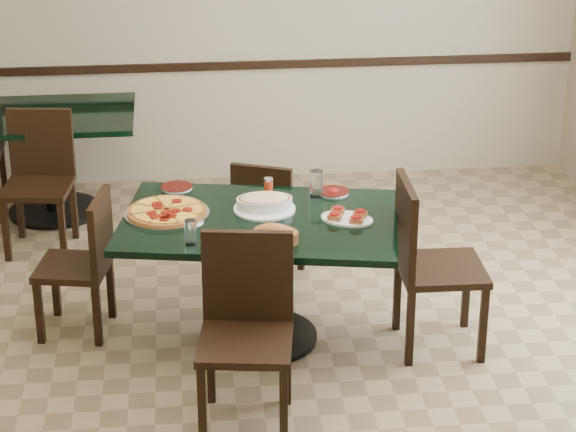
{
  "coord_description": "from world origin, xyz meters",
  "views": [
    {
      "loc": [
        -0.51,
        -5.4,
        3.2
      ],
      "look_at": [
        0.04,
        0.0,
        0.85
      ],
      "focal_mm": 70.0,
      "sensor_mm": 36.0,
      "label": 1
    }
  ],
  "objects": [
    {
      "name": "side_plate_near",
      "position": [
        -0.26,
        -0.15,
        0.76
      ],
      "size": [
        0.2,
        0.2,
        0.02
      ],
      "rotation": [
        0.0,
        0.0,
        0.18
      ],
      "color": "silver",
      "rests_on": "main_table"
    },
    {
      "name": "water_glass_b",
      "position": [
        -0.48,
        -0.09,
        0.82
      ],
      "size": [
        0.06,
        0.06,
        0.13
      ],
      "primitive_type": "cylinder",
      "color": "white",
      "rests_on": "main_table"
    },
    {
      "name": "pepperoni_pizza",
      "position": [
        -0.6,
        0.32,
        0.77
      ],
      "size": [
        0.47,
        0.47,
        0.04
      ],
      "rotation": [
        0.0,
        0.0,
        -0.47
      ],
      "color": "silver",
      "rests_on": "main_table"
    },
    {
      "name": "side_plate_far_r",
      "position": [
        0.35,
        0.53,
        0.76
      ],
      "size": [
        0.19,
        0.19,
        0.03
      ],
      "rotation": [
        0.0,
        0.0,
        0.1
      ],
      "color": "silver",
      "rests_on": "main_table"
    },
    {
      "name": "chair_left",
      "position": [
        -1.07,
        0.4,
        0.47
      ],
      "size": [
        0.46,
        0.46,
        0.84
      ],
      "rotation": [
        0.0,
        0.0,
        -1.76
      ],
      "color": "black",
      "rests_on": "floor"
    },
    {
      "name": "napkin_setting",
      "position": [
        -0.32,
        -0.16,
        0.75
      ],
      "size": [
        0.19,
        0.19,
        0.01
      ],
      "rotation": [
        0.0,
        0.0,
        0.23
      ],
      "color": "silver",
      "rests_on": "main_table"
    },
    {
      "name": "chair_near",
      "position": [
        -0.22,
        -0.56,
        0.55
      ],
      "size": [
        0.51,
        0.51,
        0.97
      ],
      "rotation": [
        0.0,
        0.0,
        -0.14
      ],
      "color": "black",
      "rests_on": "floor"
    },
    {
      "name": "lasagna_casserole",
      "position": [
        -0.06,
        0.32,
        0.8
      ],
      "size": [
        0.35,
        0.35,
        0.09
      ],
      "rotation": [
        0.0,
        0.0,
        -0.01
      ],
      "color": "silver",
      "rests_on": "main_table"
    },
    {
      "name": "side_plate_far_l",
      "position": [
        -0.54,
        0.69,
        0.76
      ],
      "size": [
        0.18,
        0.18,
        0.02
      ],
      "rotation": [
        0.0,
        0.0,
        0.04
      ],
      "color": "silver",
      "rests_on": "main_table"
    },
    {
      "name": "back_table",
      "position": [
        -1.43,
        2.19,
        0.52
      ],
      "size": [
        1.21,
        0.89,
        0.75
      ],
      "rotation": [
        0.0,
        0.0,
        0.01
      ],
      "color": "black",
      "rests_on": "floor"
    },
    {
      "name": "chair_right",
      "position": [
        0.8,
        0.03,
        0.56
      ],
      "size": [
        0.47,
        0.47,
        0.99
      ],
      "rotation": [
        0.0,
        0.0,
        1.55
      ],
      "color": "black",
      "rests_on": "floor"
    },
    {
      "name": "bread_basket",
      "position": [
        -0.03,
        -0.1,
        0.79
      ],
      "size": [
        0.29,
        0.26,
        0.1
      ],
      "rotation": [
        0.0,
        0.0,
        -0.45
      ],
      "color": "brown",
      "rests_on": "main_table"
    },
    {
      "name": "room_shell",
      "position": [
        1.02,
        1.73,
        1.17
      ],
      "size": [
        5.5,
        5.5,
        5.5
      ],
      "color": "silver",
      "rests_on": "floor"
    },
    {
      "name": "bruschetta_platter",
      "position": [
        0.38,
        0.13,
        0.77
      ],
      "size": [
        0.36,
        0.32,
        0.05
      ],
      "rotation": [
        0.0,
        0.0,
        -0.5
      ],
      "color": "silver",
      "rests_on": "main_table"
    },
    {
      "name": "floor",
      "position": [
        0.0,
        0.0,
        0.0
      ],
      "size": [
        5.5,
        5.5,
        0.0
      ],
      "primitive_type": "plane",
      "color": "#87714E",
      "rests_on": "ground"
    },
    {
      "name": "pepper_shaker",
      "position": [
        -0.02,
        0.57,
        0.8
      ],
      "size": [
        0.05,
        0.05,
        0.09
      ],
      "color": "#A92A12",
      "rests_on": "main_table"
    },
    {
      "name": "water_glass_a",
      "position": [
        0.25,
        0.49,
        0.83
      ],
      "size": [
        0.07,
        0.07,
        0.16
      ],
      "primitive_type": "cylinder",
      "color": "white",
      "rests_on": "main_table"
    },
    {
      "name": "chair_far",
      "position": [
        -0.0,
        0.92,
        0.45
      ],
      "size": [
        0.49,
        0.49,
        0.81
      ],
      "rotation": [
        0.0,
        0.0,
        2.76
      ],
      "color": "black",
      "rests_on": "floor"
    },
    {
      "name": "main_table",
      "position": [
        -0.1,
        0.2,
        0.57
      ],
      "size": [
        1.65,
        1.23,
        0.75
      ],
      "rotation": [
        0.0,
        0.0,
        -0.18
      ],
      "color": "black",
      "rests_on": "floor"
    },
    {
      "name": "back_chair_near",
      "position": [
        -1.45,
        1.65,
        0.52
      ],
      "size": [
        0.48,
        0.48,
        0.92
      ],
      "rotation": [
        0.0,
        0.0,
        -0.13
      ],
      "color": "black",
      "rests_on": "floor"
    }
  ]
}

